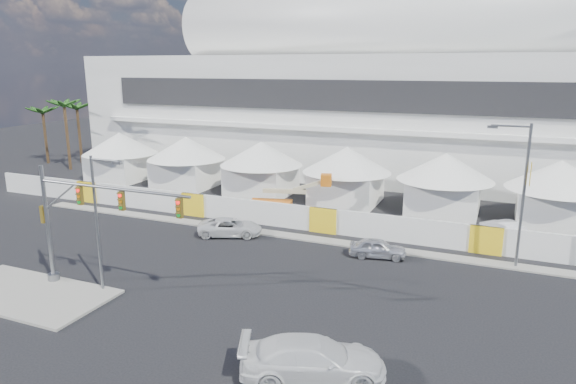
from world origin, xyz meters
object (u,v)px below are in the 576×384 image
at_px(pickup_near, 313,359).
at_px(traffic_mast, 76,221).
at_px(sedan_silver, 378,248).
at_px(lot_car_a, 510,233).
at_px(pickup_curb, 230,227).
at_px(lot_car_b, 569,245).
at_px(streetlight_curb, 521,186).
at_px(streetlight_median, 99,215).
at_px(boom_lift, 278,203).

xyz_separation_m(pickup_near, traffic_mast, (-15.67, 3.14, 3.27)).
xyz_separation_m(sedan_silver, lot_car_a, (8.38, 6.72, 0.10)).
distance_m(pickup_curb, lot_car_b, 24.48).
bearing_deg(traffic_mast, streetlight_curb, 29.95).
bearing_deg(streetlight_curb, lot_car_b, 49.07).
height_order(pickup_near, streetlight_median, streetlight_median).
distance_m(sedan_silver, lot_car_b, 13.52).
bearing_deg(boom_lift, lot_car_b, -18.19).
relative_size(pickup_near, lot_car_b, 1.56).
height_order(streetlight_curb, boom_lift, streetlight_curb).
distance_m(lot_car_b, streetlight_curb, 7.33).
height_order(pickup_near, streetlight_curb, streetlight_curb).
bearing_deg(sedan_silver, lot_car_b, -76.11).
bearing_deg(pickup_near, traffic_mast, 56.26).
bearing_deg(streetlight_curb, sedan_silver, -168.88).
relative_size(pickup_near, streetlight_curb, 0.65).
height_order(sedan_silver, streetlight_curb, streetlight_curb).
height_order(pickup_curb, streetlight_median, streetlight_median).
bearing_deg(sedan_silver, pickup_curb, 77.56).
height_order(sedan_silver, streetlight_median, streetlight_median).
bearing_deg(pickup_curb, traffic_mast, 142.76).
bearing_deg(sedan_silver, traffic_mast, 116.59).
xyz_separation_m(sedan_silver, boom_lift, (-10.66, 7.12, 0.33)).
height_order(lot_car_b, streetlight_curb, streetlight_curb).
bearing_deg(streetlight_curb, boom_lift, 164.18).
height_order(lot_car_b, streetlight_median, streetlight_median).
relative_size(lot_car_a, lot_car_b, 1.18).
bearing_deg(pickup_near, boom_lift, 4.99).
height_order(traffic_mast, streetlight_median, streetlight_median).
bearing_deg(traffic_mast, lot_car_a, 38.55).
relative_size(lot_car_a, streetlight_median, 0.59).
bearing_deg(traffic_mast, pickup_curb, 74.68).
bearing_deg(lot_car_a, sedan_silver, 169.64).
xyz_separation_m(pickup_curb, streetlight_median, (-1.72, -11.74, 3.99)).
bearing_deg(pickup_near, lot_car_a, -41.72).
bearing_deg(pickup_curb, boom_lift, -29.67).
distance_m(lot_car_a, streetlight_curb, 6.89).
bearing_deg(lot_car_b, traffic_mast, 108.22).
distance_m(streetlight_median, boom_lift, 19.29).
bearing_deg(pickup_curb, streetlight_curb, -107.50).
relative_size(lot_car_a, traffic_mast, 0.44).
bearing_deg(lot_car_a, pickup_curb, 149.18).
distance_m(sedan_silver, boom_lift, 12.83).
bearing_deg(streetlight_curb, traffic_mast, -150.05).
relative_size(sedan_silver, lot_car_a, 0.84).
bearing_deg(traffic_mast, boom_lift, 77.43).
height_order(sedan_silver, boom_lift, boom_lift).
xyz_separation_m(sedan_silver, pickup_curb, (-11.62, 0.12, 0.02)).
height_order(pickup_curb, lot_car_b, pickup_curb).
distance_m(pickup_curb, streetlight_curb, 20.77).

